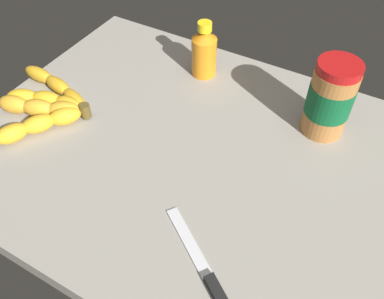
# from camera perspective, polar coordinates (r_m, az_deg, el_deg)

# --- Properties ---
(ground_plane) EXTENTS (0.88, 0.65, 0.04)m
(ground_plane) POSITION_cam_1_polar(r_m,az_deg,el_deg) (0.77, 0.85, -1.25)
(ground_plane) COLOR gray
(banana_bunch) EXTENTS (0.22, 0.22, 0.04)m
(banana_bunch) POSITION_cam_1_polar(r_m,az_deg,el_deg) (0.88, -19.85, 5.93)
(banana_bunch) COLOR gold
(banana_bunch) RESTS_ON ground_plane
(peanut_butter_jar) EXTENTS (0.08, 0.08, 0.15)m
(peanut_butter_jar) POSITION_cam_1_polar(r_m,az_deg,el_deg) (0.79, 18.76, 6.74)
(peanut_butter_jar) COLOR #B27238
(peanut_butter_jar) RESTS_ON ground_plane
(honey_bottle) EXTENTS (0.05, 0.05, 0.13)m
(honey_bottle) POSITION_cam_1_polar(r_m,az_deg,el_deg) (0.91, 1.71, 13.56)
(honey_bottle) COLOR orange
(honey_bottle) RESTS_ON ground_plane
(butter_knife) EXTENTS (0.18, 0.13, 0.01)m
(butter_knife) POSITION_cam_1_polar(r_m,az_deg,el_deg) (0.62, 1.76, -16.43)
(butter_knife) COLOR silver
(butter_knife) RESTS_ON ground_plane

